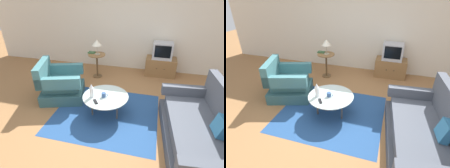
# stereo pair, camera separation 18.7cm
# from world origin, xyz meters

# --- Properties ---
(ground_plane) EXTENTS (16.00, 16.00, 0.00)m
(ground_plane) POSITION_xyz_m (0.00, 0.00, 0.00)
(ground_plane) COLOR olive
(back_wall) EXTENTS (9.00, 0.12, 2.70)m
(back_wall) POSITION_xyz_m (0.00, 2.59, 1.35)
(back_wall) COLOR beige
(back_wall) RESTS_ON ground
(area_rug) EXTENTS (2.04, 1.80, 0.00)m
(area_rug) POSITION_xyz_m (-0.13, 0.17, 0.00)
(area_rug) COLOR navy
(area_rug) RESTS_ON ground
(armchair) EXTENTS (1.11, 1.08, 0.86)m
(armchair) POSITION_xyz_m (-1.29, 0.52, 0.30)
(armchair) COLOR #325C60
(armchair) RESTS_ON ground
(couch) EXTENTS (1.09, 1.91, 0.95)m
(couch) POSITION_xyz_m (1.51, -0.27, 0.30)
(couch) COLOR #3E424B
(couch) RESTS_ON ground
(coffee_table) EXTENTS (0.88, 0.88, 0.41)m
(coffee_table) POSITION_xyz_m (-0.13, 0.17, 0.39)
(coffee_table) COLOR #B2C6C1
(coffee_table) RESTS_ON ground
(side_table) EXTENTS (0.47, 0.47, 0.66)m
(side_table) POSITION_xyz_m (-0.81, 1.72, 0.47)
(side_table) COLOR olive
(side_table) RESTS_ON ground
(tv_stand) EXTENTS (0.83, 0.48, 0.50)m
(tv_stand) POSITION_xyz_m (0.88, 2.27, 0.25)
(tv_stand) COLOR olive
(tv_stand) RESTS_ON ground
(television) EXTENTS (0.52, 0.40, 0.44)m
(television) POSITION_xyz_m (0.88, 2.26, 0.72)
(television) COLOR #B7B7BC
(television) RESTS_ON tv_stand
(table_lamp) EXTENTS (0.25, 0.25, 0.39)m
(table_lamp) POSITION_xyz_m (-0.79, 1.71, 0.96)
(table_lamp) COLOR #9E937A
(table_lamp) RESTS_ON side_table
(vase) EXTENTS (0.08, 0.08, 0.28)m
(vase) POSITION_xyz_m (-0.37, 0.07, 0.55)
(vase) COLOR white
(vase) RESTS_ON coffee_table
(mug) EXTENTS (0.13, 0.08, 0.09)m
(mug) POSITION_xyz_m (-0.16, 0.13, 0.46)
(mug) COLOR #335184
(mug) RESTS_ON coffee_table
(tv_remote_dark) EXTENTS (0.12, 0.15, 0.02)m
(tv_remote_dark) POSITION_xyz_m (-0.25, -0.07, 0.42)
(tv_remote_dark) COLOR black
(tv_remote_dark) RESTS_ON coffee_table
(book) EXTENTS (0.19, 0.13, 0.03)m
(book) POSITION_xyz_m (-0.97, 1.78, 0.67)
(book) COLOR #3D663D
(book) RESTS_ON side_table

